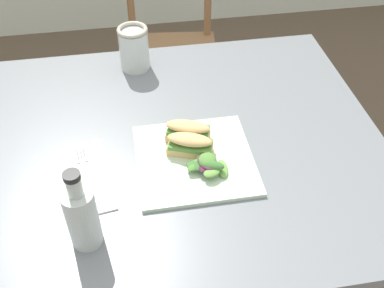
{
  "coord_description": "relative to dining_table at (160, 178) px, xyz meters",
  "views": [
    {
      "loc": [
        -0.09,
        -0.8,
        1.54
      ],
      "look_at": [
        0.05,
        0.02,
        0.76
      ],
      "focal_mm": 43.35,
      "sensor_mm": 36.0,
      "label": 1
    }
  ],
  "objects": [
    {
      "name": "dining_table",
      "position": [
        0.0,
        0.0,
        0.0
      ],
      "size": [
        1.16,
        0.91,
        0.74
      ],
      "color": "slate",
      "rests_on": "ground"
    },
    {
      "name": "chair_wooden_far",
      "position": [
        0.15,
        0.9,
        -0.16
      ],
      "size": [
        0.44,
        0.44,
        0.87
      ],
      "color": "#8E6642",
      "rests_on": "ground"
    },
    {
      "name": "plate_lunch",
      "position": [
        0.08,
        -0.08,
        0.13
      ],
      "size": [
        0.28,
        0.28,
        0.01
      ],
      "primitive_type": "cube",
      "color": "beige",
      "rests_on": "dining_table"
    },
    {
      "name": "sandwich_half_front",
      "position": [
        0.08,
        -0.06,
        0.17
      ],
      "size": [
        0.12,
        0.09,
        0.06
      ],
      "color": "#DBB270",
      "rests_on": "plate_lunch"
    },
    {
      "name": "sandwich_half_back",
      "position": [
        0.08,
        -0.01,
        0.17
      ],
      "size": [
        0.12,
        0.09,
        0.06
      ],
      "color": "#DBB270",
      "rests_on": "plate_lunch"
    },
    {
      "name": "salad_mixed_greens",
      "position": [
        0.11,
        -0.12,
        0.16
      ],
      "size": [
        0.1,
        0.11,
        0.04
      ],
      "color": "#6B9E47",
      "rests_on": "plate_lunch"
    },
    {
      "name": "napkin_folded",
      "position": [
        -0.18,
        -0.09,
        0.13
      ],
      "size": [
        0.14,
        0.25,
        0.0
      ],
      "primitive_type": "cube",
      "rotation": [
        0.0,
        0.0,
        0.15
      ],
      "color": "silver",
      "rests_on": "dining_table"
    },
    {
      "name": "fork_on_napkin",
      "position": [
        -0.18,
        -0.07,
        0.13
      ],
      "size": [
        0.05,
        0.19,
        0.0
      ],
      "color": "silver",
      "rests_on": "napkin_folded"
    },
    {
      "name": "bottle_cold_brew",
      "position": [
        -0.17,
        -0.27,
        0.2
      ],
      "size": [
        0.06,
        0.06,
        0.2
      ],
      "color": "#472819",
      "rests_on": "dining_table"
    },
    {
      "name": "mason_jar_iced_tea",
      "position": [
        -0.03,
        0.36,
        0.19
      ],
      "size": [
        0.09,
        0.09,
        0.13
      ],
      "color": "gold",
      "rests_on": "dining_table"
    }
  ]
}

